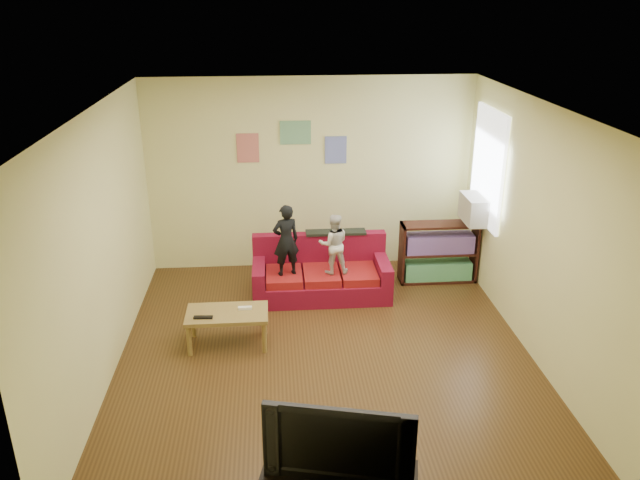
{
  "coord_description": "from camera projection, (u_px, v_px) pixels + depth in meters",
  "views": [
    {
      "loc": [
        -0.53,
        -5.88,
        3.73
      ],
      "look_at": [
        0.0,
        0.8,
        1.05
      ],
      "focal_mm": 35.0,
      "sensor_mm": 36.0,
      "label": 1
    }
  ],
  "objects": [
    {
      "name": "file_box",
      "position": [
        370.0,
        280.0,
        8.33
      ],
      "size": [
        0.39,
        0.3,
        0.27
      ],
      "color": "white",
      "rests_on": "ground"
    },
    {
      "name": "game_controller",
      "position": [
        245.0,
        308.0,
        6.99
      ],
      "size": [
        0.15,
        0.05,
        0.03
      ],
      "primitive_type": "cube",
      "rotation": [
        0.0,
        0.0,
        0.02
      ],
      "color": "white",
      "rests_on": "coffee_table"
    },
    {
      "name": "artwork_left",
      "position": [
        248.0,
        148.0,
        8.45
      ],
      "size": [
        0.3,
        0.01,
        0.4
      ],
      "primitive_type": "cube",
      "color": "#D87266",
      "rests_on": "room_shell"
    },
    {
      "name": "coffee_table",
      "position": [
        227.0,
        317.0,
        6.96
      ],
      "size": [
        0.91,
        0.5,
        0.41
      ],
      "color": "olive",
      "rests_on": "ground"
    },
    {
      "name": "artwork_center",
      "position": [
        295.0,
        133.0,
        8.43
      ],
      "size": [
        0.42,
        0.01,
        0.32
      ],
      "primitive_type": "cube",
      "color": "#72B27F",
      "rests_on": "room_shell"
    },
    {
      "name": "ac_unit",
      "position": [
        475.0,
        209.0,
        8.15
      ],
      "size": [
        0.28,
        0.55,
        0.35
      ],
      "primitive_type": "cube",
      "color": "#B7B2A3",
      "rests_on": "window"
    },
    {
      "name": "remote",
      "position": [
        203.0,
        317.0,
        6.8
      ],
      "size": [
        0.21,
        0.07,
        0.02
      ],
      "primitive_type": "cube",
      "rotation": [
        0.0,
        0.0,
        -0.06
      ],
      "color": "black",
      "rests_on": "coffee_table"
    },
    {
      "name": "tissue",
      "position": [
        389.0,
        299.0,
        8.04
      ],
      "size": [
        0.11,
        0.11,
        0.09
      ],
      "primitive_type": "sphere",
      "rotation": [
        0.0,
        0.0,
        -0.27
      ],
      "color": "silver",
      "rests_on": "ground"
    },
    {
      "name": "television",
      "position": [
        340.0,
        436.0,
        4.5
      ],
      "size": [
        1.09,
        0.39,
        0.63
      ],
      "primitive_type": "imported",
      "rotation": [
        0.0,
        0.0,
        -0.24
      ],
      "color": "black",
      "rests_on": "tv_stand"
    },
    {
      "name": "window",
      "position": [
        488.0,
        167.0,
        7.95
      ],
      "size": [
        0.04,
        1.08,
        1.48
      ],
      "primitive_type": "cube",
      "color": "white",
      "rests_on": "room_shell"
    },
    {
      "name": "sofa",
      "position": [
        321.0,
        275.0,
        8.18
      ],
      "size": [
        1.77,
        0.81,
        0.78
      ],
      "color": "maroon",
      "rests_on": "ground"
    },
    {
      "name": "child_b",
      "position": [
        334.0,
        244.0,
        7.86
      ],
      "size": [
        0.39,
        0.31,
        0.79
      ],
      "primitive_type": "imported",
      "rotation": [
        0.0,
        0.0,
        3.18
      ],
      "color": "silver",
      "rests_on": "sofa"
    },
    {
      "name": "room_shell",
      "position": [
        326.0,
        242.0,
        6.37
      ],
      "size": [
        4.52,
        5.02,
        2.72
      ],
      "color": "#513518",
      "rests_on": "ground"
    },
    {
      "name": "child_a",
      "position": [
        286.0,
        240.0,
        7.79
      ],
      "size": [
        0.39,
        0.31,
        0.93
      ],
      "primitive_type": "imported",
      "rotation": [
        0.0,
        0.0,
        3.43
      ],
      "color": "black",
      "rests_on": "sofa"
    },
    {
      "name": "artwork_right",
      "position": [
        336.0,
        150.0,
        8.56
      ],
      "size": [
        0.3,
        0.01,
        0.38
      ],
      "primitive_type": "cube",
      "color": "#727FCC",
      "rests_on": "room_shell"
    },
    {
      "name": "bookshelf",
      "position": [
        438.0,
        255.0,
        8.52
      ],
      "size": [
        1.04,
        0.31,
        0.83
      ],
      "color": "black",
      "rests_on": "ground"
    }
  ]
}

